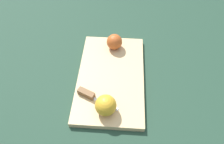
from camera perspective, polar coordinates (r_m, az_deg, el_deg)
name	(u,v)px	position (r m, az deg, el deg)	size (l,w,h in m)	color
ground_plane	(112,79)	(0.88, 0.00, -1.74)	(4.00, 4.00, 0.00)	#1E3828
cutting_board	(112,77)	(0.87, 0.00, -1.29)	(0.46, 0.29, 0.02)	tan
apple_half_left	(115,42)	(0.94, 0.91, 7.87)	(0.07, 0.07, 0.07)	#AD4C1E
apple_half_right	(107,105)	(0.75, -1.34, -8.71)	(0.07, 0.07, 0.07)	gold
knife	(89,94)	(0.80, -5.98, -5.82)	(0.09, 0.15, 0.02)	silver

